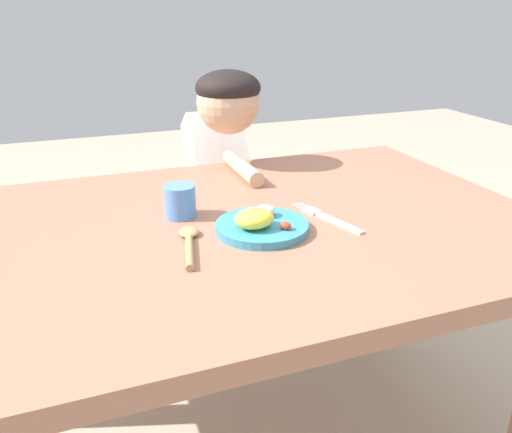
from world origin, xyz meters
The scene contains 6 objects.
dining_table centered at (0.00, 0.00, 0.62)m, with size 1.46×0.94×0.70m.
plate centered at (0.05, -0.07, 0.72)m, with size 0.20×0.20×0.06m.
fork centered at (0.22, -0.05, 0.71)m, with size 0.08×0.22×0.01m.
spoon centered at (-0.11, -0.08, 0.71)m, with size 0.07×0.19×0.02m.
drinking_cup centered at (-0.09, 0.08, 0.74)m, with size 0.07×0.07×0.08m, color #568ADE.
person centered at (0.15, 0.56, 0.59)m, with size 0.19×0.52×0.99m.
Camera 1 is at (-0.32, -1.04, 1.17)m, focal length 36.41 mm.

